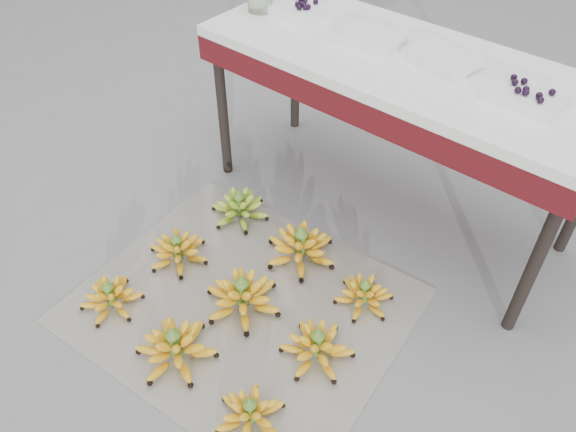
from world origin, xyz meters
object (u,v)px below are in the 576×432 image
Objects in this scene: bunch_mid_right at (317,347)px; tray_far_left at (298,9)px; bunch_front_center at (176,347)px; bunch_back_right at (364,295)px; bunch_mid_center at (243,296)px; bunch_back_center at (301,247)px; bunch_front_right at (250,414)px; tray_far_right at (526,96)px; bunch_front_left at (111,297)px; bunch_back_left at (240,208)px; vendor_table at (401,77)px; newspaper_mat at (242,305)px; tray_left at (371,38)px; bunch_mid_left at (178,250)px; tray_right at (442,59)px.

bunch_mid_right is 1.43× the size of tray_far_left.
bunch_back_right is (0.39, 0.66, -0.01)m from bunch_front_center.
bunch_mid_center and bunch_back_center have the same top height.
tray_far_right reaches higher than bunch_front_right.
bunch_mid_center is (0.41, 0.33, 0.01)m from bunch_front_left.
bunch_front_center reaches higher than bunch_front_left.
tray_far_right reaches higher than bunch_front_center.
bunch_back_right is at bearing 26.99° from bunch_mid_center.
bunch_back_left reaches higher than bunch_front_left.
bunch_front_right is 0.83× the size of bunch_mid_center.
bunch_front_right is 0.35m from bunch_mid_right.
vendor_table reaches higher than bunch_front_right.
tray_far_right is at bearing 49.28° from bunch_front_center.
bunch_front_left is 1.09× the size of bunch_back_right.
tray_far_left reaches higher than bunch_back_center.
newspaper_mat is 4.89× the size of tray_far_right.
tray_far_right is at bearing 58.09° from bunch_back_center.
bunch_front_right is 1.40m from vendor_table.
tray_left is 1.00× the size of tray_far_right.
bunch_mid_left is at bearing -110.31° from tray_left.
bunch_mid_right is 1.27× the size of tray_right.
bunch_front_center reaches higher than bunch_mid_left.
vendor_table is at bearing 68.63° from bunch_mid_left.
newspaper_mat is 4.96× the size of tray_far_left.
bunch_mid_right reaches higher than bunch_mid_left.
bunch_back_center is (0.38, -0.02, 0.01)m from bunch_back_left.
bunch_back_left reaches higher than bunch_back_right.
tray_right is (0.23, 0.55, 0.74)m from bunch_back_center.
bunch_front_left is at bearing -112.45° from vendor_table.
bunch_mid_right is (0.38, 0.01, 0.06)m from newspaper_mat.
bunch_front_left is 0.90× the size of bunch_mid_right.
tray_far_right reaches higher than bunch_front_left.
vendor_table is at bearing 99.33° from bunch_back_right.
bunch_back_right is at bearing -52.46° from tray_left.
tray_far_right reaches higher than bunch_back_center.
bunch_back_center is (-0.36, 0.35, 0.01)m from bunch_mid_right.
bunch_back_left is at bearing 159.21° from bunch_back_right.
bunch_mid_center is 1.28× the size of bunch_back_right.
bunch_mid_left is 0.76m from bunch_mid_right.
bunch_front_center reaches higher than bunch_mid_right.
bunch_back_center reaches higher than bunch_mid_right.
tray_left reaches higher than bunch_mid_right.
bunch_mid_center is at bearing -124.44° from tray_far_right.
bunch_back_center is 1.05m from tray_far_left.
tray_far_right is (0.58, 0.50, 0.74)m from bunch_back_center.
bunch_mid_left reaches higher than bunch_back_right.
bunch_back_left is (-0.35, 0.71, -0.01)m from bunch_front_center.
tray_far_left reaches higher than vendor_table.
newspaper_mat is at bearing -155.34° from bunch_back_right.
bunch_front_center is 0.92× the size of bunch_back_center.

